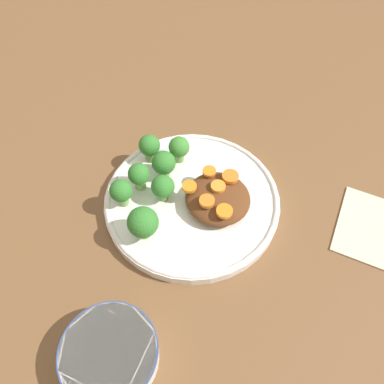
{
  "coord_description": "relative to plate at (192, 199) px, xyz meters",
  "views": [
    {
      "loc": [
        -0.24,
        -0.25,
        0.51
      ],
      "look_at": [
        0.0,
        0.0,
        0.03
      ],
      "focal_mm": 35.0,
      "sensor_mm": 36.0,
      "label": 1
    }
  ],
  "objects": [
    {
      "name": "ground_plane",
      "position": [
        0.0,
        0.0,
        -0.01
      ],
      "size": [
        4.0,
        4.0,
        0.0
      ],
      "primitive_type": "plane",
      "color": "brown"
    },
    {
      "name": "plate",
      "position": [
        0.0,
        0.0,
        0.0
      ],
      "size": [
        0.28,
        0.28,
        0.02
      ],
      "color": "white",
      "rests_on": "ground_plane"
    },
    {
      "name": "dip_bowl",
      "position": [
        -0.24,
        -0.1,
        0.01
      ],
      "size": [
        0.12,
        0.12,
        0.04
      ],
      "color": "white",
      "rests_on": "ground_plane"
    },
    {
      "name": "stew_mound",
      "position": [
        0.02,
        -0.04,
        0.02
      ],
      "size": [
        0.1,
        0.1,
        0.03
      ],
      "primitive_type": "ellipsoid",
      "color": "#5B3319",
      "rests_on": "plate"
    },
    {
      "name": "broccoli_floret_0",
      "position": [
        -0.0,
        0.07,
        0.04
      ],
      "size": [
        0.04,
        0.04,
        0.05
      ],
      "color": "#7FA85B",
      "rests_on": "plate"
    },
    {
      "name": "broccoli_floret_1",
      "position": [
        0.01,
        0.11,
        0.04
      ],
      "size": [
        0.04,
        0.04,
        0.05
      ],
      "color": "#759E51",
      "rests_on": "plate"
    },
    {
      "name": "broccoli_floret_2",
      "position": [
        0.04,
        0.07,
        0.04
      ],
      "size": [
        0.04,
        0.04,
        0.05
      ],
      "color": "#759E51",
      "rests_on": "plate"
    },
    {
      "name": "broccoli_floret_3",
      "position": [
        -0.1,
        0.0,
        0.04
      ],
      "size": [
        0.05,
        0.05,
        0.06
      ],
      "color": "#7FA85B",
      "rests_on": "plate"
    },
    {
      "name": "broccoli_floret_4",
      "position": [
        -0.03,
        0.03,
        0.04
      ],
      "size": [
        0.04,
        0.04,
        0.05
      ],
      "color": "#759E51",
      "rests_on": "plate"
    },
    {
      "name": "broccoli_floret_5",
      "position": [
        -0.09,
        0.07,
        0.04
      ],
      "size": [
        0.04,
        0.04,
        0.05
      ],
      "color": "#759E51",
      "rests_on": "plate"
    },
    {
      "name": "broccoli_floret_6",
      "position": [
        -0.04,
        0.07,
        0.04
      ],
      "size": [
        0.04,
        0.04,
        0.05
      ],
      "color": "#7FA85B",
      "rests_on": "plate"
    },
    {
      "name": "carrot_slice_0",
      "position": [
        -0.01,
        -0.0,
        0.04
      ],
      "size": [
        0.02,
        0.02,
        0.01
      ],
      "primitive_type": "cylinder",
      "color": "orange",
      "rests_on": "stew_mound"
    },
    {
      "name": "carrot_slice_1",
      "position": [
        0.03,
        -0.03,
        0.04
      ],
      "size": [
        0.02,
        0.02,
        0.01
      ],
      "primitive_type": "cylinder",
      "color": "orange",
      "rests_on": "stew_mound"
    },
    {
      "name": "carrot_slice_2",
      "position": [
        0.0,
        -0.07,
        0.04
      ],
      "size": [
        0.02,
        0.02,
        0.01
      ],
      "primitive_type": "cylinder",
      "color": "orange",
      "rests_on": "stew_mound"
    },
    {
      "name": "carrot_slice_3",
      "position": [
        0.05,
        -0.03,
        0.04
      ],
      "size": [
        0.03,
        0.03,
        0.01
      ],
      "primitive_type": "cylinder",
      "color": "orange",
      "rests_on": "stew_mound"
    },
    {
      "name": "carrot_slice_4",
      "position": [
        0.04,
        -0.0,
        0.04
      ],
      "size": [
        0.02,
        0.02,
        0.01
      ],
      "primitive_type": "cylinder",
      "color": "orange",
      "rests_on": "stew_mound"
    },
    {
      "name": "carrot_slice_5",
      "position": [
        -0.01,
        -0.04,
        0.04
      ],
      "size": [
        0.02,
        0.02,
        0.01
      ],
      "primitive_type": "cylinder",
      "color": "orange",
      "rests_on": "stew_mound"
    },
    {
      "name": "napkin",
      "position": [
        0.16,
        -0.22,
        -0.01
      ],
      "size": [
        0.15,
        0.13,
        0.01
      ],
      "rotation": [
        0.0,
        0.0,
        0.36
      ],
      "color": "beige",
      "rests_on": "ground_plane"
    }
  ]
}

